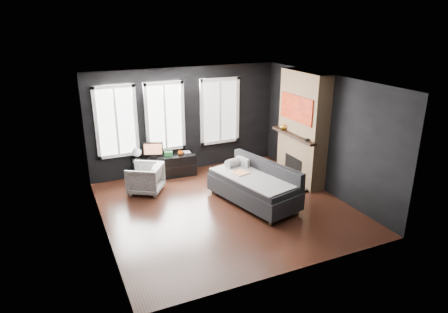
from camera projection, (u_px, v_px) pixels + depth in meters
name	position (u px, v px, depth m)	size (l,w,h in m)	color
floor	(225.00, 207.00, 8.58)	(5.00, 5.00, 0.00)	black
ceiling	(226.00, 81.00, 7.68)	(5.00, 5.00, 0.00)	white
wall_back	(185.00, 120.00, 10.28)	(5.00, 0.02, 2.70)	black
wall_left	(99.00, 166.00, 7.16)	(0.02, 5.00, 2.70)	black
wall_right	(325.00, 134.00, 9.10)	(0.02, 5.00, 2.70)	black
windows	(167.00, 81.00, 9.72)	(4.00, 0.16, 1.76)	white
fireplace	(303.00, 128.00, 9.53)	(0.70, 1.62, 2.70)	#93724C
sofa	(253.00, 184.00, 8.64)	(1.05, 2.11, 0.91)	black
stripe_pillow	(243.00, 165.00, 9.16)	(0.08, 0.36, 0.36)	gray
armchair	(145.00, 177.00, 9.20)	(0.73, 0.68, 0.75)	silver
media_console	(164.00, 166.00, 10.14)	(1.59, 0.50, 0.55)	black
monitor	(153.00, 149.00, 9.88)	(0.51, 0.11, 0.45)	black
desk_fan	(137.00, 153.00, 9.77)	(0.22, 0.22, 0.32)	#959595
mug	(181.00, 152.00, 10.12)	(0.13, 0.11, 0.13)	#D85A0C
book	(184.00, 149.00, 10.26)	(0.16, 0.02, 0.22)	#B6A98F
storage_box	(168.00, 154.00, 10.06)	(0.20, 0.13, 0.11)	#2E7D3C
mantel_vase	(283.00, 126.00, 9.84)	(0.17, 0.18, 0.17)	gold
mantel_clock	(307.00, 140.00, 9.00)	(0.11, 0.11, 0.04)	black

